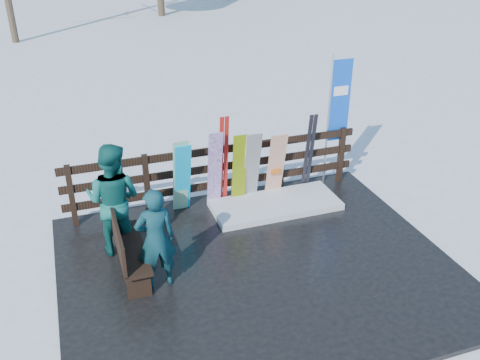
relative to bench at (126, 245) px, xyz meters
name	(u,v)px	position (x,y,z in m)	size (l,w,h in m)	color
ground	(258,270)	(1.93, -0.47, -0.60)	(700.00, 700.00, 0.00)	white
deck	(258,268)	(1.93, -0.47, -0.56)	(6.00, 5.00, 0.08)	black
fence	(216,170)	(1.93, 1.73, 0.14)	(5.60, 0.10, 1.15)	black
snow_patch	(275,205)	(2.89, 1.13, -0.46)	(2.36, 1.00, 0.12)	white
bench	(126,245)	(0.00, 0.00, 0.00)	(0.41, 1.50, 0.97)	black
snowboard_0	(183,178)	(1.24, 1.51, 0.19)	(0.29, 0.03, 1.45)	#04BDF6
snowboard_1	(181,177)	(1.21, 1.51, 0.23)	(0.27, 0.03, 1.52)	white
snowboard_2	(239,169)	(2.31, 1.51, 0.19)	(0.27, 0.03, 1.43)	#D2FE00
snowboard_3	(215,170)	(1.84, 1.51, 0.26)	(0.26, 0.03, 1.56)	white
snowboard_4	(252,167)	(2.55, 1.51, 0.20)	(0.29, 0.03, 1.44)	black
snowboard_5	(276,166)	(3.03, 1.51, 0.16)	(0.32, 0.03, 1.37)	silver
ski_pair_a	(223,161)	(2.03, 1.58, 0.37)	(0.16, 0.22, 1.78)	#B31A16
ski_pair_b	(309,153)	(3.74, 1.58, 0.29)	(0.17, 0.23, 1.61)	black
rental_flag	(337,106)	(4.38, 1.78, 1.09)	(0.45, 0.04, 2.60)	silver
person_front	(156,239)	(0.39, -0.40, 0.28)	(0.58, 0.38, 1.59)	#10514A
person_back	(114,200)	(-0.04, 0.70, 0.42)	(0.91, 0.71, 1.87)	#115952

